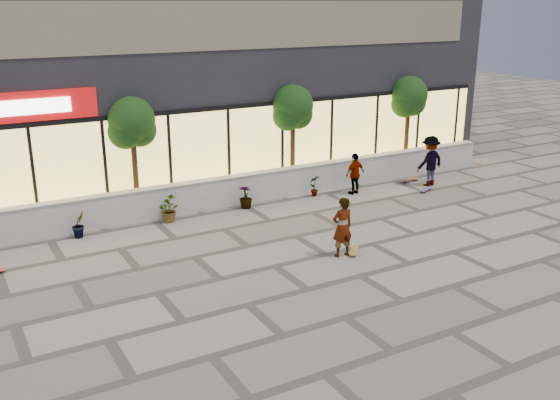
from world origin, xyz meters
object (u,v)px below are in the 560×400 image
tree_mideast (293,110)px  skateboard_center (354,251)px  tree_midwest (132,126)px  skater_right_near (355,174)px  skater_center (342,227)px  skateboard_right_far (426,189)px  skater_right_far (430,161)px  skateboard_right_near (410,179)px  tree_east (409,99)px

tree_mideast → skateboard_center: size_ratio=6.04×
tree_midwest → skater_right_near: (7.63, -1.74, -2.22)m
tree_mideast → skater_center: size_ratio=2.29×
tree_midwest → skateboard_center: bearing=-56.4°
tree_mideast → skateboard_center: (-1.76, -6.38, -2.91)m
tree_midwest → skateboard_right_far: tree_midwest is taller
tree_mideast → skater_right_far: (4.78, -2.24, -2.02)m
tree_midwest → skateboard_right_far: size_ratio=4.95×
skater_center → skateboard_center: skater_center is taller
tree_mideast → skater_center: bearing=-108.9°
skateboard_right_near → skateboard_right_far: size_ratio=1.10×
tree_mideast → skateboard_right_near: (4.50, -1.50, -2.90)m
tree_midwest → skateboard_center: (4.24, -6.38, -2.91)m
tree_mideast → tree_east: (5.50, 0.00, 0.00)m
skater_center → skateboard_right_far: size_ratio=2.16×
tree_midwest → skater_center: 7.72m
skater_center → skater_right_far: bearing=-146.7°
skater_right_near → skateboard_right_far: (2.51, -1.07, -0.69)m
skater_right_near → tree_mideast: bearing=-57.1°
tree_east → skateboard_right_far: tree_east is taller
skateboard_right_near → tree_mideast: bearing=160.3°
tree_east → skateboard_right_near: size_ratio=4.51×
tree_east → skateboard_right_far: size_ratio=4.95×
tree_mideast → skateboard_right_near: 5.56m
tree_midwest → skateboard_right_far: bearing=-15.5°
tree_midwest → skateboard_center: tree_midwest is taller
tree_midwest → tree_mideast: same height
tree_midwest → skater_right_far: tree_midwest is taller
tree_midwest → skater_right_near: bearing=-12.8°
skateboard_right_near → skater_center: bearing=-145.3°
tree_east → skater_right_far: bearing=-107.7°
tree_mideast → skater_right_far: bearing=-25.1°
tree_mideast → skateboard_right_far: size_ratio=4.95×
skater_right_near → skateboard_right_near: size_ratio=1.77×
tree_east → skateboard_right_near: 3.41m
skateboard_center → skateboard_right_near: 7.94m
skateboard_right_near → skateboard_right_far: (-0.36, -1.31, -0.01)m
tree_midwest → skateboard_right_near: (10.50, -1.50, -2.90)m
skater_right_far → skateboard_right_near: size_ratio=2.22×
skater_right_near → skater_right_far: (3.15, -0.50, 0.20)m
skater_center → skateboard_center: bearing=179.4°
skater_center → skater_right_near: bearing=-126.8°
skateboard_center → skateboard_right_near: skateboard_right_near is taller
tree_mideast → skater_right_near: tree_mideast is taller
skater_center → skateboard_right_near: size_ratio=1.97×
tree_mideast → skateboard_center: tree_mideast is taller
tree_midwest → tree_mideast: (6.00, 0.00, 0.00)m
skater_center → tree_mideast: bearing=-106.1°
tree_midwest → tree_east: 11.50m
tree_mideast → skater_right_near: 3.26m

